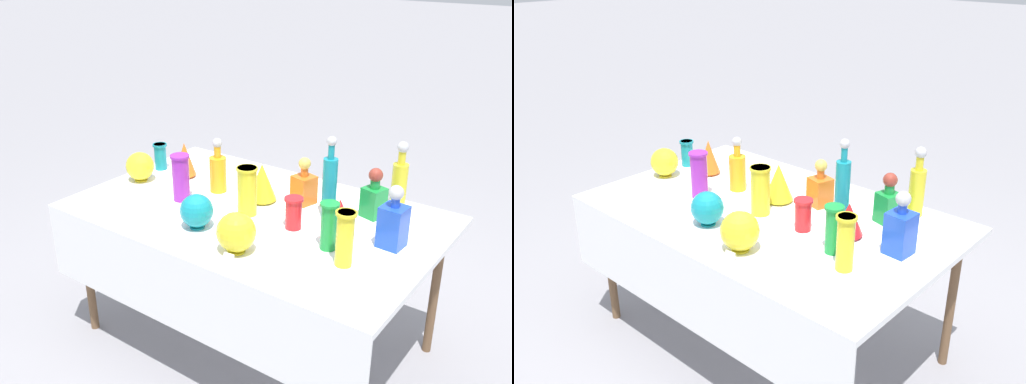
# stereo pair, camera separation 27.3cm
# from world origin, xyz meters

# --- Properties ---
(ground_plane) EXTENTS (40.00, 40.00, 0.00)m
(ground_plane) POSITION_xyz_m (0.00, 0.00, 0.00)
(ground_plane) COLOR gray
(display_table) EXTENTS (1.76, 1.10, 0.76)m
(display_table) POSITION_xyz_m (0.00, -0.04, 0.70)
(display_table) COLOR white
(display_table) RESTS_ON ground
(tall_bottle_0) EXTENTS (0.07, 0.07, 0.34)m
(tall_bottle_0) POSITION_xyz_m (0.54, 0.43, 0.91)
(tall_bottle_0) COLOR yellow
(tall_bottle_0) RESTS_ON display_table
(tall_bottle_1) EXTENTS (0.07, 0.07, 0.40)m
(tall_bottle_1) POSITION_xyz_m (0.32, 0.15, 0.93)
(tall_bottle_1) COLOR teal
(tall_bottle_1) RESTS_ON display_table
(tall_bottle_2) EXTENTS (0.09, 0.09, 0.29)m
(tall_bottle_2) POSITION_xyz_m (-0.30, 0.08, 0.87)
(tall_bottle_2) COLOR orange
(tall_bottle_2) RESTS_ON display_table
(square_decanter_0) EXTENTS (0.11, 0.11, 0.25)m
(square_decanter_0) POSITION_xyz_m (0.48, 0.28, 0.86)
(square_decanter_0) COLOR #198C38
(square_decanter_0) RESTS_ON display_table
(square_decanter_1) EXTENTS (0.12, 0.12, 0.24)m
(square_decanter_1) POSITION_xyz_m (0.14, 0.22, 0.85)
(square_decanter_1) COLOR orange
(square_decanter_1) RESTS_ON display_table
(square_decanter_2) EXTENTS (0.11, 0.11, 0.28)m
(square_decanter_2) POSITION_xyz_m (0.68, 0.05, 0.87)
(square_decanter_2) COLOR blue
(square_decanter_2) RESTS_ON display_table
(slender_vase_0) EXTENTS (0.09, 0.09, 0.24)m
(slender_vase_0) POSITION_xyz_m (0.58, -0.21, 0.89)
(slender_vase_0) COLOR yellow
(slender_vase_0) RESTS_ON display_table
(slender_vase_1) EXTENTS (0.10, 0.10, 0.24)m
(slender_vase_1) POSITION_xyz_m (-0.38, -0.11, 0.89)
(slender_vase_1) COLOR purple
(slender_vase_1) RESTS_ON display_table
(slender_vase_2) EXTENTS (0.09, 0.09, 0.15)m
(slender_vase_2) POSITION_xyz_m (0.25, -0.05, 0.84)
(slender_vase_2) COLOR red
(slender_vase_2) RESTS_ON display_table
(slender_vase_3) EXTENTS (0.08, 0.08, 0.15)m
(slender_vase_3) POSITION_xyz_m (-0.78, 0.14, 0.84)
(slender_vase_3) COLOR teal
(slender_vase_3) RESTS_ON display_table
(slender_vase_4) EXTENTS (0.08, 0.08, 0.21)m
(slender_vase_4) POSITION_xyz_m (0.47, -0.12, 0.87)
(slender_vase_4) COLOR #198C38
(slender_vase_4) RESTS_ON display_table
(slender_vase_5) EXTENTS (0.10, 0.10, 0.24)m
(slender_vase_5) POSITION_xyz_m (-0.01, -0.05, 0.89)
(slender_vase_5) COLOR yellow
(slender_vase_5) RESTS_ON display_table
(fluted_vase_0) EXTENTS (0.12, 0.12, 0.20)m
(fluted_vase_0) POSITION_xyz_m (-0.58, 0.13, 0.86)
(fluted_vase_0) COLOR orange
(fluted_vase_0) RESTS_ON display_table
(fluted_vase_1) EXTENTS (0.15, 0.15, 0.20)m
(fluted_vase_1) POSITION_xyz_m (-0.05, 0.12, 0.86)
(fluted_vase_1) COLOR yellow
(fluted_vase_1) RESTS_ON display_table
(fluted_vase_2) EXTENTS (0.13, 0.13, 0.16)m
(fluted_vase_2) POSITION_xyz_m (0.43, 0.04, 0.84)
(fluted_vase_2) COLOR red
(fluted_vase_2) RESTS_ON display_table
(round_bowl_0) EXTENTS (0.15, 0.15, 0.16)m
(round_bowl_0) POSITION_xyz_m (-0.74, -0.06, 0.84)
(round_bowl_0) COLOR yellow
(round_bowl_0) RESTS_ON display_table
(round_bowl_1) EXTENTS (0.17, 0.17, 0.18)m
(round_bowl_1) POSITION_xyz_m (0.17, -0.37, 0.85)
(round_bowl_1) COLOR yellow
(round_bowl_1) RESTS_ON display_table
(round_bowl_2) EXTENTS (0.15, 0.15, 0.16)m
(round_bowl_2) POSITION_xyz_m (-0.11, -0.30, 0.84)
(round_bowl_2) COLOR teal
(round_bowl_2) RESTS_ON display_table
(price_tag_left) EXTENTS (0.06, 0.02, 0.04)m
(price_tag_left) POSITION_xyz_m (-0.01, -0.48, 0.78)
(price_tag_left) COLOR white
(price_tag_left) RESTS_ON display_table
(price_tag_center) EXTENTS (0.05, 0.02, 0.04)m
(price_tag_center) POSITION_xyz_m (0.19, -0.46, 0.78)
(price_tag_center) COLOR white
(price_tag_center) RESTS_ON display_table
(price_tag_right) EXTENTS (0.06, 0.02, 0.04)m
(price_tag_right) POSITION_xyz_m (-0.48, -0.49, 0.78)
(price_tag_right) COLOR white
(price_tag_right) RESTS_ON display_table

